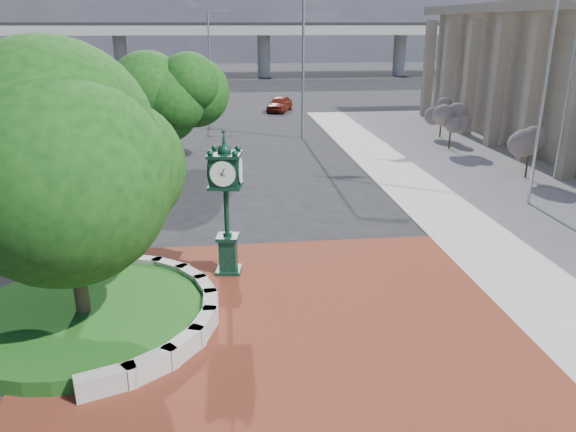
# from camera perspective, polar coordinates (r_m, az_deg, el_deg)

# --- Properties ---
(ground) EXTENTS (200.00, 200.00, 0.00)m
(ground) POSITION_cam_1_polar(r_m,az_deg,el_deg) (15.21, -0.96, -9.84)
(ground) COLOR black
(ground) RESTS_ON ground
(plaza) EXTENTS (12.00, 12.00, 0.04)m
(plaza) POSITION_cam_1_polar(r_m,az_deg,el_deg) (14.33, -0.55, -11.68)
(plaza) COLOR maroon
(plaza) RESTS_ON ground
(planter_wall) EXTENTS (2.96, 6.77, 0.54)m
(planter_wall) POSITION_cam_1_polar(r_m,az_deg,el_deg) (15.09, -11.39, -9.33)
(planter_wall) COLOR #9E9B93
(planter_wall) RESTS_ON ground
(grass_bed) EXTENTS (6.10, 6.10, 0.40)m
(grass_bed) POSITION_cam_1_polar(r_m,az_deg,el_deg) (15.50, -19.96, -9.65)
(grass_bed) COLOR #194313
(grass_bed) RESTS_ON ground
(overpass) EXTENTS (90.00, 12.00, 7.50)m
(overpass) POSITION_cam_1_polar(r_m,az_deg,el_deg) (83.28, -6.27, 18.30)
(overpass) COLOR #9E9B93
(overpass) RESTS_ON ground
(tree_planter) EXTENTS (5.20, 5.20, 6.33)m
(tree_planter) POSITION_cam_1_polar(r_m,az_deg,el_deg) (14.23, -21.53, 2.96)
(tree_planter) COLOR #38281C
(tree_planter) RESTS_ON ground
(tree_street) EXTENTS (4.40, 4.40, 5.45)m
(tree_street) POSITION_cam_1_polar(r_m,az_deg,el_deg) (31.65, -11.75, 11.15)
(tree_street) COLOR #38281C
(tree_street) RESTS_ON ground
(post_clock) EXTENTS (1.03, 1.03, 4.39)m
(post_clock) POSITION_cam_1_polar(r_m,az_deg,el_deg) (16.75, -6.30, 1.78)
(post_clock) COLOR black
(post_clock) RESTS_ON ground
(parked_car) EXTENTS (2.89, 4.22, 1.33)m
(parked_car) POSITION_cam_1_polar(r_m,az_deg,el_deg) (50.21, -0.85, 11.33)
(parked_car) COLOR #60190D
(parked_car) RESTS_ON ground
(flagpole_a) EXTENTS (1.75, 0.20, 11.19)m
(flagpole_a) POSITION_cam_1_polar(r_m,az_deg,el_deg) (25.18, 24.91, 13.64)
(flagpole_a) COLOR silver
(flagpole_a) RESTS_ON ground
(flagpole_b) EXTENTS (1.48, 0.75, 10.10)m
(flagpole_b) POSITION_cam_1_polar(r_m,az_deg,el_deg) (30.13, 26.82, 12.90)
(flagpole_b) COLOR silver
(flagpole_b) RESTS_ON ground
(street_lamp_near) EXTENTS (2.10, 0.92, 9.70)m
(street_lamp_near) POSITION_cam_1_polar(r_m,az_deg,el_deg) (37.45, 1.92, 16.44)
(street_lamp_near) COLOR slate
(street_lamp_near) RESTS_ON ground
(street_lamp_far) EXTENTS (1.90, 0.24, 8.49)m
(street_lamp_far) POSITION_cam_1_polar(r_m,az_deg,el_deg) (52.94, -7.77, 16.24)
(street_lamp_far) COLOR slate
(street_lamp_far) RESTS_ON ground
(shrub_near) EXTENTS (1.20, 1.20, 2.20)m
(shrub_near) POSITION_cam_1_polar(r_m,az_deg,el_deg) (30.18, 23.33, 6.46)
(shrub_near) COLOR #38281C
(shrub_near) RESTS_ON ground
(shrub_mid) EXTENTS (1.20, 1.20, 2.20)m
(shrub_mid) POSITION_cam_1_polar(r_m,az_deg,el_deg) (35.83, 16.25, 9.00)
(shrub_mid) COLOR #38281C
(shrub_mid) RESTS_ON ground
(shrub_far) EXTENTS (1.20, 1.20, 2.20)m
(shrub_far) POSITION_cam_1_polar(r_m,az_deg,el_deg) (39.53, 15.35, 9.95)
(shrub_far) COLOR #38281C
(shrub_far) RESTS_ON ground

